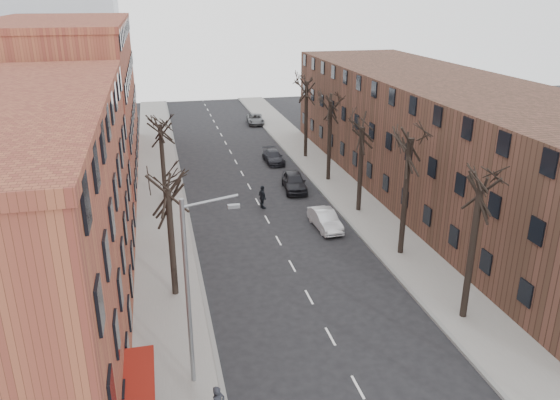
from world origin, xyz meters
TOP-DOWN VIEW (x-y plane):
  - sidewalk_left at (-8.00, 35.00)m, footprint 4.00×90.00m
  - sidewalk_right at (8.00, 35.00)m, footprint 4.00×90.00m
  - building_left_far at (-16.00, 44.00)m, footprint 12.00×28.00m
  - building_right at (16.00, 30.00)m, footprint 12.00×50.00m
  - tree_right_b at (7.60, 12.00)m, footprint 5.20×5.20m
  - tree_right_c at (7.60, 20.00)m, footprint 5.20×5.20m
  - tree_right_d at (7.60, 28.00)m, footprint 5.20×5.20m
  - tree_right_e at (7.60, 36.00)m, footprint 5.20×5.20m
  - tree_right_f at (7.60, 44.00)m, footprint 5.20×5.20m
  - tree_left_a at (-7.60, 18.00)m, footprint 5.20×5.20m
  - tree_left_b at (-7.60, 34.00)m, footprint 5.20×5.20m
  - streetlight at (-7.03, 10.00)m, footprint 2.45×0.22m
  - silver_sedan at (3.92, 25.35)m, footprint 1.71×4.35m
  - parked_car_near at (3.80, 34.18)m, footprint 2.37×4.91m
  - parked_car_mid at (3.80, 42.87)m, footprint 1.85×4.36m
  - parked_car_far at (5.30, 61.04)m, footprint 2.56×4.82m
  - pedestrian_crossing at (0.13, 30.41)m, footprint 0.77×1.24m

SIDE VIEW (x-z plane):
  - tree_right_b at x=7.60m, z-range -5.40..5.40m
  - tree_right_c at x=7.60m, z-range -5.80..5.80m
  - tree_right_d at x=7.60m, z-range -5.00..5.00m
  - tree_right_e at x=7.60m, z-range -5.40..5.40m
  - tree_right_f at x=7.60m, z-range -5.80..5.80m
  - tree_left_a at x=-7.60m, z-range -4.75..4.75m
  - tree_left_b at x=-7.60m, z-range -4.75..4.75m
  - sidewalk_left at x=-8.00m, z-range 0.00..0.15m
  - sidewalk_right at x=8.00m, z-range 0.00..0.15m
  - parked_car_mid at x=3.80m, z-range 0.00..1.26m
  - parked_car_far at x=5.30m, z-range 0.00..1.29m
  - silver_sedan at x=3.92m, z-range 0.00..1.41m
  - parked_car_near at x=3.80m, z-range 0.00..1.61m
  - pedestrian_crossing at x=0.13m, z-range 0.00..1.98m
  - building_right at x=16.00m, z-range 0.00..10.00m
  - streetlight at x=-7.03m, z-range 0.50..9.53m
  - building_left_far at x=-16.00m, z-range 0.00..14.00m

